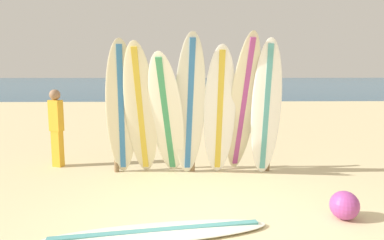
{
  "coord_description": "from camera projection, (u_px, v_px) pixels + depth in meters",
  "views": [
    {
      "loc": [
        -0.36,
        -3.65,
        1.87
      ],
      "look_at": [
        -0.17,
        3.03,
        0.93
      ],
      "focal_mm": 32.64,
      "sensor_mm": 36.0,
      "label": 1
    }
  ],
  "objects": [
    {
      "name": "ocean_water",
      "position": [
        184.0,
        82.0,
        61.3
      ],
      "size": [
        120.0,
        80.0,
        0.01
      ],
      "primitive_type": "cube",
      "color": "navy",
      "rests_on": "ground"
    },
    {
      "name": "surfboard_rack",
      "position": [
        192.0,
        131.0,
        6.47
      ],
      "size": [
        2.94,
        0.09,
        1.19
      ],
      "color": "olive",
      "rests_on": "ground"
    },
    {
      "name": "surfboard_leaning_far_left",
      "position": [
        121.0,
        110.0,
        6.06
      ],
      "size": [
        0.64,
        0.86,
        2.41
      ],
      "color": "beige",
      "rests_on": "ground"
    },
    {
      "name": "surfboard_leaning_left",
      "position": [
        141.0,
        111.0,
        6.0
      ],
      "size": [
        0.63,
        1.01,
        2.36
      ],
      "color": "beige",
      "rests_on": "ground"
    },
    {
      "name": "surfboard_leaning_center_left",
      "position": [
        167.0,
        116.0,
        5.99
      ],
      "size": [
        0.78,
        1.14,
        2.2
      ],
      "color": "white",
      "rests_on": "ground"
    },
    {
      "name": "surfboard_leaning_center",
      "position": [
        190.0,
        106.0,
        6.06
      ],
      "size": [
        0.64,
        0.74,
        2.52
      ],
      "color": "silver",
      "rests_on": "ground"
    },
    {
      "name": "surfboard_leaning_center_right",
      "position": [
        220.0,
        112.0,
        6.15
      ],
      "size": [
        0.58,
        0.61,
        2.33
      ],
      "color": "white",
      "rests_on": "ground"
    },
    {
      "name": "surfboard_leaning_right",
      "position": [
        243.0,
        106.0,
        6.17
      ],
      "size": [
        0.64,
        1.09,
        2.53
      ],
      "color": "beige",
      "rests_on": "ground"
    },
    {
      "name": "surfboard_leaning_far_right",
      "position": [
        266.0,
        109.0,
        6.04
      ],
      "size": [
        0.55,
        0.65,
        2.42
      ],
      "color": "white",
      "rests_on": "ground"
    },
    {
      "name": "surfboard_lying_on_sand",
      "position": [
        157.0,
        233.0,
        3.99
      ],
      "size": [
        2.67,
        0.94,
        0.08
      ],
      "color": "white",
      "rests_on": "ground"
    },
    {
      "name": "beachgoer_standing",
      "position": [
        56.0,
        125.0,
        6.79
      ],
      "size": [
        0.29,
        0.24,
        1.52
      ],
      "color": "gold",
      "rests_on": "ground"
    },
    {
      "name": "small_boat_offshore",
      "position": [
        122.0,
        86.0,
        37.81
      ],
      "size": [
        2.58,
        1.21,
        0.71
      ],
      "color": "silver",
      "rests_on": "ocean_water"
    },
    {
      "name": "beach_ball",
      "position": [
        344.0,
        205.0,
        4.42
      ],
      "size": [
        0.37,
        0.37,
        0.37
      ],
      "primitive_type": "sphere",
      "color": "#A53F8C",
      "rests_on": "ground"
    }
  ]
}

